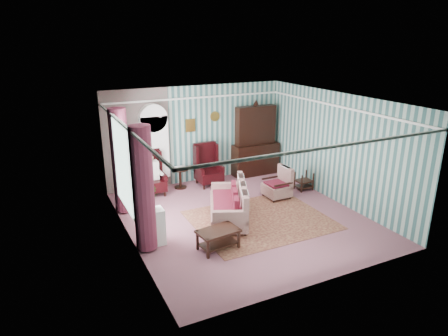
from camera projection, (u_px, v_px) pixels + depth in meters
name	position (u px, v px, depth m)	size (l,w,h in m)	color
floor	(244.00, 218.00, 9.83)	(6.00, 6.00, 0.00)	#935563
room_shell	(217.00, 140.00, 9.09)	(5.53, 6.02, 2.91)	#366360
bookcase	(155.00, 152.00, 11.35)	(0.80, 0.28, 2.24)	silver
dresser_hutch	(256.00, 138.00, 12.57)	(1.50, 0.56, 2.36)	black
wingback_left	(151.00, 174.00, 11.07)	(0.76, 0.80, 1.25)	black
wingback_right	(209.00, 165.00, 11.79)	(0.76, 0.80, 1.25)	black
seated_woman	(151.00, 175.00, 11.08)	(0.44, 0.40, 1.18)	white
round_side_table	(180.00, 178.00, 11.67)	(0.50, 0.50, 0.60)	black
nest_table	(304.00, 181.00, 11.54)	(0.45, 0.38, 0.54)	black
plant_stand	(151.00, 227.00, 8.46)	(0.55, 0.35, 0.80)	silver
rug	(260.00, 220.00, 9.70)	(3.20, 2.60, 0.01)	#461D17
sofa	(228.00, 198.00, 9.55)	(1.89, 1.00, 1.13)	beige
floral_armchair	(277.00, 180.00, 10.88)	(0.71, 0.88, 1.05)	#C0B895
coffee_table	(218.00, 239.00, 8.34)	(0.86, 0.53, 0.43)	black
potted_plant_a	(147.00, 204.00, 8.10)	(0.40, 0.34, 0.44)	#205219
potted_plant_b	(150.00, 197.00, 8.37)	(0.28, 0.23, 0.51)	#1B561E
potted_plant_c	(145.00, 203.00, 8.24)	(0.20, 0.20, 0.36)	#194A17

